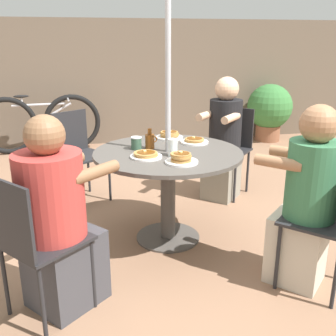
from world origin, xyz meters
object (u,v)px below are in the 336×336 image
(patio_chair_north, at_px, (32,238))
(potted_shrub, at_px, (269,109))
(patio_table, at_px, (168,169))
(diner_north, at_px, (58,224))
(pancake_plate_a, at_px, (181,159))
(pancake_plate_b, at_px, (146,155))
(diner_east, at_px, (306,204))
(bicycle, at_px, (41,124))
(coffee_cup, at_px, (136,143))
(patio_chair_south, at_px, (230,144))
(diner_south, at_px, (224,143))
(syrup_bottle, at_px, (150,141))
(pancake_plate_c, at_px, (194,141))
(drinking_glass_a, at_px, (173,147))
(patio_chair_east, at_px, (332,216))
(patio_chair_west, at_px, (78,150))
(pancake_plate_d, at_px, (170,135))

(patio_chair_north, bearing_deg, potted_shrub, 98.42)
(patio_table, height_order, diner_north, diner_north)
(pancake_plate_a, bearing_deg, potted_shrub, 55.39)
(patio_table, relative_size, pancake_plate_b, 4.92)
(diner_east, xyz_separation_m, bicycle, (-1.93, 3.62, -0.14))
(coffee_cup, bearing_deg, patio_chair_south, 36.19)
(diner_north, distance_m, potted_shrub, 4.60)
(diner_east, distance_m, bicycle, 4.11)
(patio_chair_north, relative_size, diner_south, 0.73)
(syrup_bottle, bearing_deg, diner_south, 37.89)
(syrup_bottle, xyz_separation_m, coffee_cup, (-0.11, -0.00, -0.01))
(bicycle, bearing_deg, pancake_plate_c, -66.70)
(diner_east, xyz_separation_m, drinking_glass_a, (-0.71, 0.62, 0.24))
(coffee_cup, bearing_deg, patio_chair_east, -42.79)
(patio_table, height_order, pancake_plate_b, pancake_plate_b)
(patio_chair_west, bearing_deg, pancake_plate_b, 79.39)
(patio_chair_east, height_order, pancake_plate_c, patio_chair_east)
(patio_chair_north, height_order, patio_chair_east, same)
(pancake_plate_b, xyz_separation_m, pancake_plate_c, (0.45, 0.33, -0.00))
(pancake_plate_b, xyz_separation_m, potted_shrub, (2.38, 2.96, -0.24))
(diner_south, xyz_separation_m, coffee_cup, (-0.93, -0.65, 0.21))
(patio_chair_north, distance_m, pancake_plate_d, 1.57)
(pancake_plate_b, xyz_separation_m, drinking_glass_a, (0.19, 0.00, 0.05))
(pancake_plate_b, bearing_deg, potted_shrub, 51.24)
(patio_chair_south, xyz_separation_m, pancake_plate_c, (-0.56, -0.66, 0.23))
(patio_chair_north, xyz_separation_m, pancake_plate_d, (1.00, 1.19, 0.24))
(pancake_plate_a, height_order, bicycle, bicycle)
(patio_table, relative_size, drinking_glass_a, 8.97)
(patio_chair_south, xyz_separation_m, diner_south, (-0.11, -0.12, 0.05))
(drinking_glass_a, xyz_separation_m, potted_shrub, (2.18, 2.96, -0.29))
(drinking_glass_a, bearing_deg, patio_chair_east, -42.21)
(patio_chair_west, bearing_deg, coffee_cup, 82.92)
(patio_chair_south, distance_m, drinking_glass_a, 1.31)
(coffee_cup, bearing_deg, patio_chair_west, 117.74)
(coffee_cup, bearing_deg, syrup_bottle, 0.97)
(syrup_bottle, relative_size, coffee_cup, 1.62)
(syrup_bottle, xyz_separation_m, bicycle, (-1.10, 2.77, -0.38))
(patio_chair_east, xyz_separation_m, potted_shrub, (1.37, 3.70, -0.01))
(patio_chair_west, height_order, drinking_glass_a, patio_chair_west)
(patio_chair_west, relative_size, potted_shrub, 0.98)
(diner_east, bearing_deg, patio_chair_west, 85.22)
(pancake_plate_a, relative_size, bicycle, 0.14)
(pancake_plate_a, xyz_separation_m, pancake_plate_b, (-0.21, 0.17, -0.01))
(patio_chair_north, xyz_separation_m, diner_east, (1.62, 0.04, 0.04))
(patio_chair_east, relative_size, drinking_glass_a, 6.94)
(patio_chair_east, distance_m, pancake_plate_d, 1.48)
(patio_chair_east, height_order, potted_shrub, potted_shrub)
(patio_table, relative_size, diner_east, 0.96)
(coffee_cup, height_order, potted_shrub, potted_shrub)
(diner_south, xyz_separation_m, bicycle, (-1.92, 2.12, -0.15))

